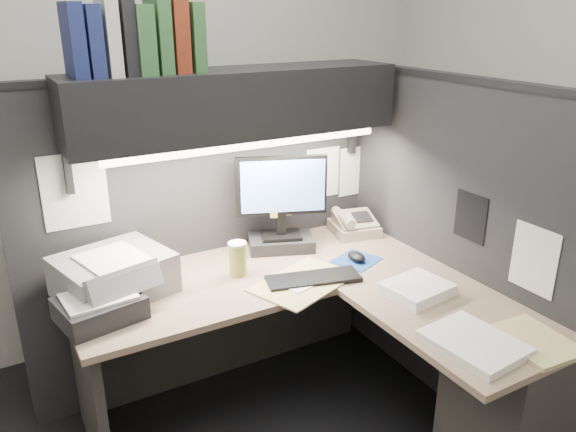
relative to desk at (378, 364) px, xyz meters
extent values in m
cube|color=beige|center=(-0.43, 1.50, 0.91)|extent=(3.50, 0.04, 2.70)
cube|color=black|center=(-0.40, 0.93, 0.36)|extent=(1.90, 0.06, 1.60)
cube|color=black|center=(0.55, 0.18, 0.36)|extent=(0.06, 1.50, 1.60)
cube|color=#977960|center=(-0.33, 0.56, 0.27)|extent=(1.70, 0.68, 0.03)
cube|color=#977960|center=(0.22, -0.20, 0.27)|extent=(0.60, 0.85, 0.03)
cube|color=#2C2A27|center=(-0.33, 0.86, -0.09)|extent=(1.61, 0.02, 0.70)
cube|color=#2C2A27|center=(-1.13, 0.56, -0.09)|extent=(0.04, 0.61, 0.70)
cube|color=#2C2A27|center=(0.32, -0.43, -0.09)|extent=(0.38, 0.40, 0.70)
cube|color=black|center=(-0.30, 0.75, 1.06)|extent=(1.55, 0.34, 0.30)
cylinder|color=white|center=(-0.30, 0.61, 0.89)|extent=(1.32, 0.04, 0.04)
cube|color=black|center=(-0.08, 0.74, 0.32)|extent=(0.38, 0.31, 0.06)
cube|color=black|center=(-0.08, 0.74, 0.42)|extent=(0.06, 0.05, 0.11)
cube|color=black|center=(-0.08, 0.74, 0.63)|extent=(0.44, 0.19, 0.30)
cube|color=#73A0FD|center=(-0.08, 0.72, 0.63)|extent=(0.40, 0.16, 0.27)
cube|color=black|center=(-0.13, 0.34, 0.30)|extent=(0.45, 0.25, 0.02)
cube|color=navy|center=(0.18, 0.43, 0.29)|extent=(0.26, 0.25, 0.00)
ellipsoid|color=black|center=(0.17, 0.42, 0.31)|extent=(0.07, 0.11, 0.04)
cube|color=tan|center=(0.38, 0.73, 0.33)|extent=(0.28, 0.29, 0.09)
cylinder|color=#AF9D46|center=(-0.40, 0.57, 0.36)|extent=(0.08, 0.08, 0.15)
cube|color=gray|center=(-0.94, 0.67, 0.38)|extent=(0.53, 0.48, 0.18)
cube|color=black|center=(-1.05, 0.48, 0.33)|extent=(0.36, 0.31, 0.09)
cube|color=tan|center=(-0.18, 0.35, 0.29)|extent=(0.54, 0.44, 0.01)
cube|color=white|center=(0.20, 0.01, 0.31)|extent=(0.29, 0.26, 0.05)
cube|color=white|center=(0.10, -0.41, 0.30)|extent=(0.30, 0.36, 0.03)
cube|color=tan|center=(0.32, -0.50, 0.30)|extent=(0.26, 0.32, 0.02)
cube|color=#161E4E|center=(-0.98, 0.75, 1.35)|extent=(0.06, 0.22, 0.28)
cube|color=#161E4E|center=(-0.91, 0.75, 1.34)|extent=(0.06, 0.22, 0.27)
cube|color=#B8B8B4|center=(-0.84, 0.75, 1.35)|extent=(0.05, 0.22, 0.29)
cube|color=black|center=(-0.78, 0.75, 1.36)|extent=(0.05, 0.22, 0.30)
cube|color=#295329|center=(-0.72, 0.74, 1.34)|extent=(0.07, 0.22, 0.27)
cube|color=#295329|center=(-0.64, 0.76, 1.36)|extent=(0.06, 0.22, 0.31)
cube|color=maroon|center=(-0.57, 0.76, 1.36)|extent=(0.07, 0.22, 0.30)
cube|color=#295329|center=(-0.50, 0.76, 1.35)|extent=(0.05, 0.22, 0.28)
cube|color=white|center=(0.27, 0.90, 0.61)|extent=(0.21, 0.00, 0.28)
cube|color=white|center=(0.49, 0.90, 0.59)|extent=(0.21, 0.00, 0.28)
cube|color=white|center=(-1.03, 0.90, 0.71)|extent=(0.28, 0.00, 0.34)
cube|color=black|center=(0.52, 0.05, 0.58)|extent=(0.00, 0.18, 0.22)
cube|color=white|center=(0.52, -0.30, 0.51)|extent=(0.00, 0.21, 0.28)
camera|label=1|loc=(-1.36, -1.61, 1.46)|focal=35.00mm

